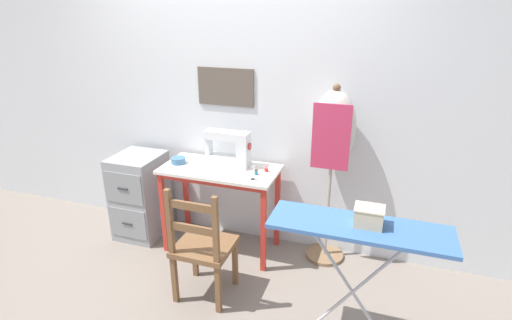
{
  "coord_description": "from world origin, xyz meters",
  "views": [
    {
      "loc": [
        1.26,
        -2.56,
        2.02
      ],
      "look_at": [
        0.33,
        0.22,
        0.89
      ],
      "focal_mm": 28.0,
      "sensor_mm": 36.0,
      "label": 1
    }
  ],
  "objects_px": {
    "thread_spool_mid_table": "(256,172)",
    "wooden_chair": "(202,247)",
    "scissors": "(256,180)",
    "thread_spool_far_edge": "(266,169)",
    "dress_form": "(333,138)",
    "thread_spool_near_machine": "(253,167)",
    "filing_cabinet": "(140,195)",
    "fabric_bowl": "(178,160)",
    "ironing_board": "(359,234)",
    "sewing_machine": "(230,150)",
    "storage_box": "(369,216)"
  },
  "relations": [
    {
      "from": "thread_spool_mid_table",
      "to": "wooden_chair",
      "type": "distance_m",
      "value": 0.72
    },
    {
      "from": "wooden_chair",
      "to": "fabric_bowl",
      "type": "bearing_deg",
      "value": 129.31
    },
    {
      "from": "fabric_bowl",
      "to": "wooden_chair",
      "type": "height_order",
      "value": "wooden_chair"
    },
    {
      "from": "sewing_machine",
      "to": "wooden_chair",
      "type": "distance_m",
      "value": 0.86
    },
    {
      "from": "thread_spool_far_edge",
      "to": "wooden_chair",
      "type": "relative_size",
      "value": 0.05
    },
    {
      "from": "scissors",
      "to": "thread_spool_far_edge",
      "type": "relative_size",
      "value": 3.16
    },
    {
      "from": "thread_spool_mid_table",
      "to": "wooden_chair",
      "type": "xyz_separation_m",
      "value": [
        -0.21,
        -0.59,
        -0.37
      ]
    },
    {
      "from": "storage_box",
      "to": "sewing_machine",
      "type": "bearing_deg",
      "value": 143.61
    },
    {
      "from": "scissors",
      "to": "wooden_chair",
      "type": "bearing_deg",
      "value": -115.85
    },
    {
      "from": "sewing_machine",
      "to": "thread_spool_near_machine",
      "type": "relative_size",
      "value": 8.76
    },
    {
      "from": "thread_spool_near_machine",
      "to": "dress_form",
      "type": "distance_m",
      "value": 0.69
    },
    {
      "from": "scissors",
      "to": "storage_box",
      "type": "relative_size",
      "value": 0.8
    },
    {
      "from": "thread_spool_mid_table",
      "to": "thread_spool_near_machine",
      "type": "bearing_deg",
      "value": 119.28
    },
    {
      "from": "sewing_machine",
      "to": "thread_spool_far_edge",
      "type": "relative_size",
      "value": 9.63
    },
    {
      "from": "thread_spool_mid_table",
      "to": "ironing_board",
      "type": "distance_m",
      "value": 1.14
    },
    {
      "from": "thread_spool_near_machine",
      "to": "dress_form",
      "type": "height_order",
      "value": "dress_form"
    },
    {
      "from": "thread_spool_mid_table",
      "to": "dress_form",
      "type": "distance_m",
      "value": 0.66
    },
    {
      "from": "fabric_bowl",
      "to": "ironing_board",
      "type": "height_order",
      "value": "ironing_board"
    },
    {
      "from": "thread_spool_near_machine",
      "to": "filing_cabinet",
      "type": "xyz_separation_m",
      "value": [
        -1.08,
        -0.07,
        -0.4
      ]
    },
    {
      "from": "dress_form",
      "to": "storage_box",
      "type": "xyz_separation_m",
      "value": [
        0.34,
        -0.93,
        -0.13
      ]
    },
    {
      "from": "dress_form",
      "to": "storage_box",
      "type": "bearing_deg",
      "value": -69.8
    },
    {
      "from": "thread_spool_far_edge",
      "to": "fabric_bowl",
      "type": "bearing_deg",
      "value": -175.43
    },
    {
      "from": "thread_spool_near_machine",
      "to": "thread_spool_far_edge",
      "type": "bearing_deg",
      "value": -6.89
    },
    {
      "from": "dress_form",
      "to": "ironing_board",
      "type": "distance_m",
      "value": 1.02
    },
    {
      "from": "sewing_machine",
      "to": "wooden_chair",
      "type": "xyz_separation_m",
      "value": [
        0.06,
        -0.71,
        -0.49
      ]
    },
    {
      "from": "thread_spool_far_edge",
      "to": "dress_form",
      "type": "bearing_deg",
      "value": 11.16
    },
    {
      "from": "fabric_bowl",
      "to": "ironing_board",
      "type": "bearing_deg",
      "value": -26.46
    },
    {
      "from": "thread_spool_mid_table",
      "to": "wooden_chair",
      "type": "relative_size",
      "value": 0.04
    },
    {
      "from": "fabric_bowl",
      "to": "thread_spool_far_edge",
      "type": "distance_m",
      "value": 0.77
    },
    {
      "from": "scissors",
      "to": "wooden_chair",
      "type": "relative_size",
      "value": 0.14
    },
    {
      "from": "thread_spool_near_machine",
      "to": "thread_spool_mid_table",
      "type": "xyz_separation_m",
      "value": [
        0.06,
        -0.1,
        0.0
      ]
    },
    {
      "from": "sewing_machine",
      "to": "dress_form",
      "type": "xyz_separation_m",
      "value": [
        0.83,
        0.06,
        0.17
      ]
    },
    {
      "from": "thread_spool_far_edge",
      "to": "wooden_chair",
      "type": "height_order",
      "value": "wooden_chair"
    },
    {
      "from": "thread_spool_near_machine",
      "to": "filing_cabinet",
      "type": "distance_m",
      "value": 1.15
    },
    {
      "from": "thread_spool_near_machine",
      "to": "wooden_chair",
      "type": "height_order",
      "value": "wooden_chair"
    },
    {
      "from": "dress_form",
      "to": "ironing_board",
      "type": "bearing_deg",
      "value": -72.4
    },
    {
      "from": "storage_box",
      "to": "thread_spool_mid_table",
      "type": "bearing_deg",
      "value": 140.61
    },
    {
      "from": "filing_cabinet",
      "to": "storage_box",
      "type": "bearing_deg",
      "value": -20.74
    },
    {
      "from": "thread_spool_far_edge",
      "to": "filing_cabinet",
      "type": "xyz_separation_m",
      "value": [
        -1.19,
        -0.06,
        -0.4
      ]
    },
    {
      "from": "fabric_bowl",
      "to": "thread_spool_mid_table",
      "type": "xyz_separation_m",
      "value": [
        0.71,
        -0.03,
        -0.01
      ]
    },
    {
      "from": "scissors",
      "to": "storage_box",
      "type": "bearing_deg",
      "value": -36.49
    },
    {
      "from": "wooden_chair",
      "to": "filing_cabinet",
      "type": "xyz_separation_m",
      "value": [
        -0.93,
        0.62,
        -0.03
      ]
    },
    {
      "from": "thread_spool_near_machine",
      "to": "thread_spool_mid_table",
      "type": "relative_size",
      "value": 1.12
    },
    {
      "from": "sewing_machine",
      "to": "scissors",
      "type": "bearing_deg",
      "value": -36.13
    },
    {
      "from": "fabric_bowl",
      "to": "thread_spool_near_machine",
      "type": "xyz_separation_m",
      "value": [
        0.65,
        0.08,
        -0.01
      ]
    },
    {
      "from": "wooden_chair",
      "to": "thread_spool_mid_table",
      "type": "bearing_deg",
      "value": 70.66
    },
    {
      "from": "filing_cabinet",
      "to": "thread_spool_far_edge",
      "type": "bearing_deg",
      "value": 2.71
    },
    {
      "from": "thread_spool_mid_table",
      "to": "ironing_board",
      "type": "relative_size",
      "value": 0.04
    },
    {
      "from": "wooden_chair",
      "to": "filing_cabinet",
      "type": "height_order",
      "value": "wooden_chair"
    },
    {
      "from": "wooden_chair",
      "to": "dress_form",
      "type": "distance_m",
      "value": 1.27
    }
  ]
}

